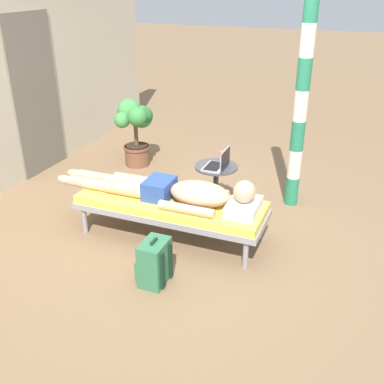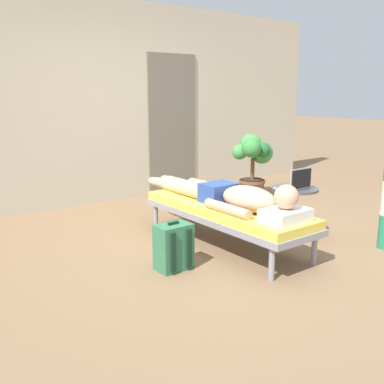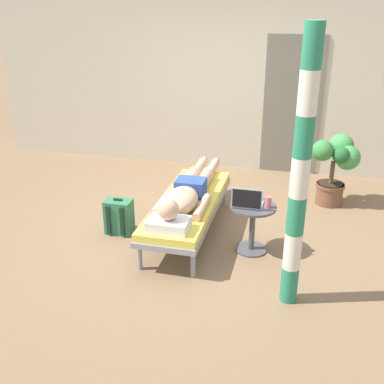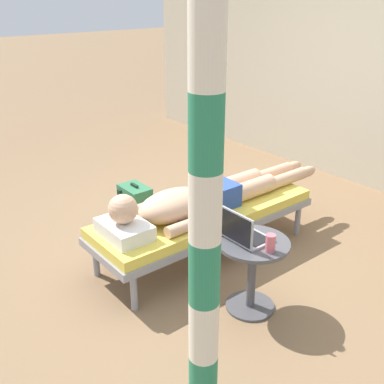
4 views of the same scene
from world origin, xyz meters
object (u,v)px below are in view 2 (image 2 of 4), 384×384
lounge_chair (226,212)px  backpack (173,247)px  laptop (295,184)px  potted_plant (254,160)px  person_reclining (231,196)px  side_table (294,203)px  drink_glass (306,181)px

lounge_chair → backpack: 0.80m
laptop → potted_plant: bearing=58.6°
lounge_chair → person_reclining: 0.18m
side_table → laptop: size_ratio=1.69×
backpack → potted_plant: potted_plant is taller
laptop → backpack: size_ratio=0.73×
person_reclining → potted_plant: 2.09m
side_table → backpack: (-1.52, 0.04, -0.16)m
person_reclining → potted_plant: size_ratio=2.37×
laptop → lounge_chair: bearing=158.6°
lounge_chair → backpack: bearing=-166.6°
side_table → drink_glass: 0.27m
person_reclining → backpack: (-0.76, -0.11, -0.32)m
person_reclining → backpack: 0.84m
laptop → drink_glass: laptop is taller
side_table → person_reclining: bearing=168.7°
side_table → backpack: bearing=178.6°
drink_glass → laptop: bearing=-169.0°
potted_plant → drink_glass: bearing=-115.8°
lounge_chair → side_table: side_table is taller
drink_glass → potted_plant: size_ratio=0.13×
laptop → backpack: bearing=176.5°
person_reclining → backpack: bearing=-171.6°
drink_glass → backpack: drink_glass is taller
laptop → potted_plant: (0.93, 1.52, -0.02)m
lounge_chair → drink_glass: bearing=-14.3°
person_reclining → lounge_chair: bearing=90.0°
potted_plant → side_table: bearing=-120.5°
laptop → potted_plant: 1.78m
lounge_chair → person_reclining: person_reclining is taller
lounge_chair → backpack: backpack is taller
lounge_chair → drink_glass: size_ratio=16.27×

